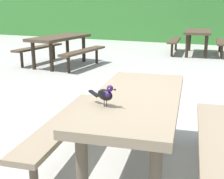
% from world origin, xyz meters
% --- Properties ---
extents(ground_plane, '(60.00, 60.00, 0.00)m').
position_xyz_m(ground_plane, '(0.00, 0.00, 0.00)').
color(ground_plane, '#A3A099').
extents(hedge_wall, '(28.00, 2.26, 2.36)m').
position_xyz_m(hedge_wall, '(0.00, 10.60, 1.18)').
color(hedge_wall, '#387A33').
rests_on(hedge_wall, ground).
extents(picnic_table_foreground, '(1.92, 1.95, 0.74)m').
position_xyz_m(picnic_table_foreground, '(0.13, -0.26, 0.56)').
color(picnic_table_foreground, '#84725B').
rests_on(picnic_table_foreground, ground).
extents(bird_grackle, '(0.28, 0.13, 0.18)m').
position_xyz_m(bird_grackle, '(0.01, -0.65, 0.84)').
color(bird_grackle, black).
rests_on(bird_grackle, picnic_table_foreground).
extents(picnic_table_mid_left, '(1.78, 1.84, 0.74)m').
position_xyz_m(picnic_table_mid_left, '(-3.31, 3.83, 0.56)').
color(picnic_table_mid_left, '#473828').
rests_on(picnic_table_mid_left, ground).
extents(picnic_table_far_centre, '(1.87, 1.89, 0.74)m').
position_xyz_m(picnic_table_far_centre, '(-0.37, 7.01, 0.56)').
color(picnic_table_far_centre, '#473828').
rests_on(picnic_table_far_centre, ground).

